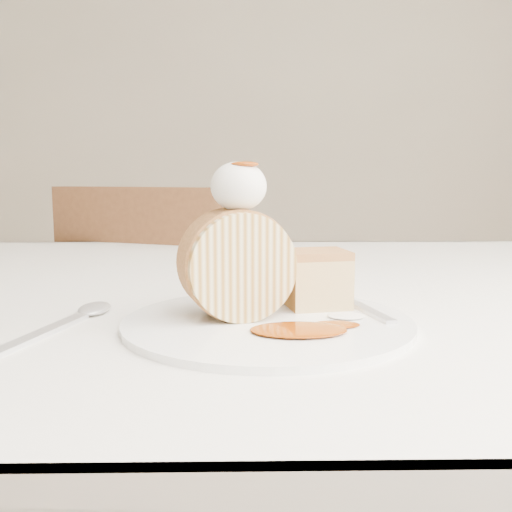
{
  "coord_description": "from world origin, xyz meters",
  "views": [
    {
      "loc": [
        -0.03,
        -0.49,
        0.88
      ],
      "look_at": [
        -0.02,
        0.01,
        0.81
      ],
      "focal_mm": 40.0,
      "sensor_mm": 36.0,
      "label": 1
    }
  ],
  "objects": [
    {
      "name": "table",
      "position": [
        0.0,
        0.2,
        0.66
      ],
      "size": [
        1.4,
        0.9,
        0.75
      ],
      "color": "silver",
      "rests_on": "ground"
    },
    {
      "name": "chair_far",
      "position": [
        -0.2,
        0.73,
        0.49
      ],
      "size": [
        0.52,
        0.52,
        0.86
      ],
      "rotation": [
        0.0,
        0.0,
        2.77
      ],
      "color": "brown",
      "rests_on": "ground"
    },
    {
      "name": "plate",
      "position": [
        -0.01,
        -0.0,
        0.75
      ],
      "size": [
        0.3,
        0.3,
        0.01
      ],
      "primitive_type": "cylinder",
      "rotation": [
        0.0,
        0.0,
        0.19
      ],
      "color": "white",
      "rests_on": "table"
    },
    {
      "name": "roulade_slice",
      "position": [
        -0.04,
        0.01,
        0.8
      ],
      "size": [
        0.1,
        0.08,
        0.09
      ],
      "primitive_type": "cylinder",
      "rotation": [
        1.57,
        0.0,
        0.29
      ],
      "color": "beige",
      "rests_on": "plate"
    },
    {
      "name": "cake_chunk",
      "position": [
        0.03,
        0.05,
        0.78
      ],
      "size": [
        0.06,
        0.06,
        0.05
      ],
      "primitive_type": "cube",
      "rotation": [
        0.0,
        0.0,
        0.19
      ],
      "color": "#AA7040",
      "rests_on": "plate"
    },
    {
      "name": "whipped_cream",
      "position": [
        -0.04,
        0.01,
        0.87
      ],
      "size": [
        0.05,
        0.05,
        0.04
      ],
      "primitive_type": "ellipsoid",
      "color": "white",
      "rests_on": "roulade_slice"
    },
    {
      "name": "caramel_drizzle",
      "position": [
        -0.03,
        0.0,
        0.9
      ],
      "size": [
        0.02,
        0.02,
        0.01
      ],
      "primitive_type": "ellipsoid",
      "color": "#843105",
      "rests_on": "whipped_cream"
    },
    {
      "name": "caramel_pool",
      "position": [
        0.01,
        -0.04,
        0.76
      ],
      "size": [
        0.09,
        0.06,
        0.0
      ],
      "primitive_type": null,
      "rotation": [
        0.0,
        0.0,
        0.19
      ],
      "color": "#843105",
      "rests_on": "plate"
    },
    {
      "name": "fork",
      "position": [
        0.08,
        0.03,
        0.76
      ],
      "size": [
        0.06,
        0.15,
        0.0
      ],
      "primitive_type": "cube",
      "rotation": [
        0.0,
        0.0,
        0.24
      ],
      "color": "silver",
      "rests_on": "plate"
    },
    {
      "name": "spoon",
      "position": [
        -0.2,
        -0.04,
        0.75
      ],
      "size": [
        0.07,
        0.17,
        0.0
      ],
      "primitive_type": "cube",
      "rotation": [
        0.0,
        0.0,
        -0.27
      ],
      "color": "silver",
      "rests_on": "table"
    }
  ]
}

